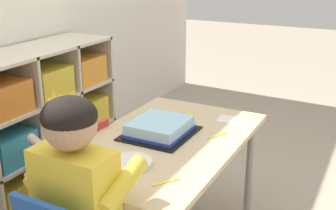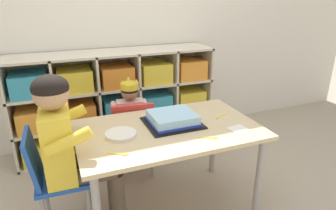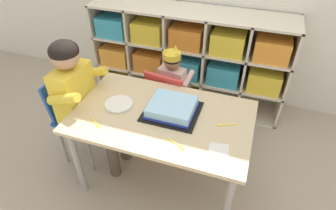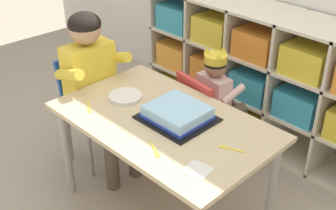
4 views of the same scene
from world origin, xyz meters
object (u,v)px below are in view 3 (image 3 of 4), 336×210
child_with_crown (174,80)px  classroom_chair_adult_side (74,113)px  paper_plate_stack (119,104)px  adult_helper_seated (81,95)px  classroom_chair_blue (168,99)px  fork_by_napkin (95,123)px  birthday_cake_on_tray (172,108)px  activity_table (162,123)px  fork_scattered_mid_table (226,125)px  fork_beside_plate_stack (177,145)px

child_with_crown → classroom_chair_adult_side: bearing=50.9°
paper_plate_stack → adult_helper_seated: bearing=178.2°
classroom_chair_blue → fork_by_napkin: classroom_chair_blue is taller
classroom_chair_blue → fork_by_napkin: bearing=78.1°
adult_helper_seated → classroom_chair_blue: bearing=-44.8°
classroom_chair_blue → birthday_cake_on_tray: birthday_cake_on_tray is taller
activity_table → paper_plate_stack: bearing=179.9°
fork_scattered_mid_table → classroom_chair_blue: bearing=118.1°
classroom_chair_adult_side → fork_beside_plate_stack: bearing=-103.1°
activity_table → classroom_chair_adult_side: size_ratio=1.60×
paper_plate_stack → fork_scattered_mid_table: bearing=3.2°
child_with_crown → fork_by_napkin: bearing=79.7°
activity_table → paper_plate_stack: (-0.31, 0.00, 0.08)m
child_with_crown → classroom_chair_adult_side: 0.84m
classroom_chair_adult_side → fork_beside_plate_stack: size_ratio=6.10×
paper_plate_stack → fork_beside_plate_stack: paper_plate_stack is taller
classroom_chair_adult_side → fork_scattered_mid_table: bearing=-87.0°
classroom_chair_blue → classroom_chair_adult_side: size_ratio=0.93×
activity_table → fork_scattered_mid_table: (0.41, 0.04, 0.07)m
child_with_crown → activity_table: bearing=108.2°
fork_by_napkin → fork_beside_plate_stack: (0.54, -0.01, -0.00)m
fork_beside_plate_stack → birthday_cake_on_tray: bearing=-39.2°
activity_table → classroom_chair_blue: classroom_chair_blue is taller
child_with_crown → birthday_cake_on_tray: 0.57m
classroom_chair_adult_side → fork_scattered_mid_table: size_ratio=5.89×
birthday_cake_on_tray → paper_plate_stack: bearing=-171.9°
adult_helper_seated → fork_beside_plate_stack: 0.81m
activity_table → fork_by_napkin: (-0.37, -0.21, 0.07)m
child_with_crown → fork_beside_plate_stack: size_ratio=6.98×
child_with_crown → birthday_cake_on_tray: (0.15, -0.53, 0.15)m
child_with_crown → fork_by_napkin: (-0.26, -0.79, 0.12)m
child_with_crown → classroom_chair_adult_side: size_ratio=1.15×
birthday_cake_on_tray → fork_scattered_mid_table: 0.36m
child_with_crown → classroom_chair_blue: bearing=90.7°
adult_helper_seated → paper_plate_stack: (0.29, -0.01, -0.00)m
classroom_chair_adult_side → fork_beside_plate_stack: classroom_chair_adult_side is taller
birthday_cake_on_tray → adult_helper_seated: bearing=-176.3°
classroom_chair_adult_side → birthday_cake_on_tray: classroom_chair_adult_side is taller
activity_table → fork_beside_plate_stack: (0.17, -0.22, 0.07)m
adult_helper_seated → fork_beside_plate_stack: adult_helper_seated is taller
classroom_chair_adult_side → fork_scattered_mid_table: classroom_chair_adult_side is taller
activity_table → fork_scattered_mid_table: 0.42m
birthday_cake_on_tray → child_with_crown: bearing=106.1°
classroom_chair_adult_side → adult_helper_seated: 0.23m
adult_helper_seated → paper_plate_stack: 0.29m
classroom_chair_adult_side → fork_by_napkin: bearing=-120.8°
classroom_chair_blue → activity_table: bearing=112.1°
classroom_chair_blue → birthday_cake_on_tray: (0.17, -0.42, 0.27)m
activity_table → adult_helper_seated: bearing=179.1°
adult_helper_seated → fork_by_napkin: size_ratio=9.20×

